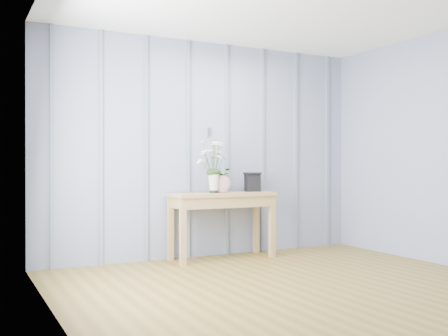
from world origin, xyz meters
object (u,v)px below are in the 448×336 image
sideboard (222,203)px  daisy_vase (214,160)px  felt_disc_vessel (222,184)px  carved_box (252,182)px

sideboard → daisy_vase: bearing=-163.3°
sideboard → felt_disc_vessel: felt_disc_vessel is taller
daisy_vase → carved_box: bearing=9.2°
daisy_vase → sideboard: bearing=16.7°
sideboard → carved_box: bearing=7.0°
daisy_vase → carved_box: daisy_vase is taller
felt_disc_vessel → daisy_vase: bearing=-174.8°
carved_box → felt_disc_vessel: bearing=-168.4°
felt_disc_vessel → carved_box: bearing=17.4°
sideboard → daisy_vase: size_ratio=2.02×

